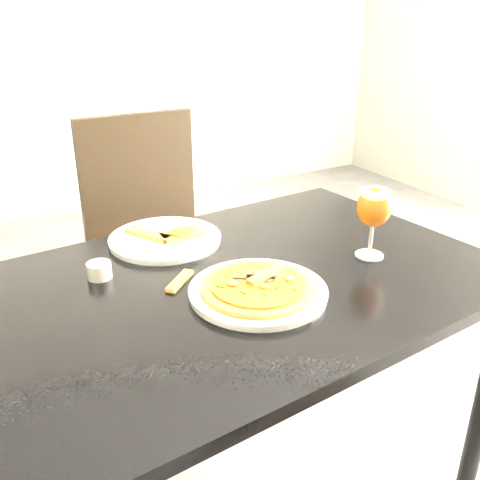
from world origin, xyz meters
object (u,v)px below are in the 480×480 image
dining_table (243,310)px  chair_far (155,241)px  beer_glass (374,208)px  pizza (258,286)px

dining_table → chair_far: size_ratio=1.29×
chair_far → beer_glass: (0.28, -0.81, 0.34)m
chair_far → pizza: 0.88m
dining_table → beer_glass: bearing=-14.9°
dining_table → chair_far: bearing=81.0°
beer_glass → chair_far: bearing=109.2°
dining_table → pizza: pizza is taller
dining_table → beer_glass: size_ratio=7.10×
dining_table → chair_far: 0.76m
pizza → beer_glass: size_ratio=1.38×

